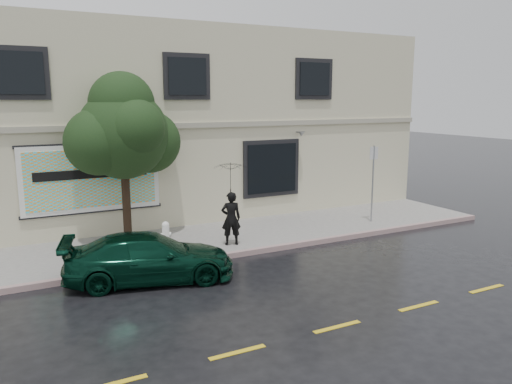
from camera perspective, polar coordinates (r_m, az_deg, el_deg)
name	(u,v)px	position (r m, az deg, el deg)	size (l,w,h in m)	color
ground	(256,273)	(13.17, 0.04, -9.28)	(90.00, 90.00, 0.00)	black
sidewalk	(209,240)	(15.96, -5.37, -5.45)	(20.00, 3.50, 0.15)	#9E9A95
curb	(232,255)	(14.43, -2.73, -7.18)	(20.00, 0.18, 0.16)	gray
road_marking	(337,327)	(10.43, 9.26, -14.96)	(19.00, 0.12, 0.01)	gold
building	(154,123)	(20.81, -11.55, 7.71)	(20.00, 8.12, 7.00)	beige
billboard	(92,178)	(16.29, -18.23, 1.51)	(4.30, 0.16, 2.20)	white
car	(150,258)	(12.75, -12.06, -7.35)	(1.82, 4.13, 1.20)	black
pedestrian	(231,218)	(14.94, -2.87, -3.03)	(0.59, 0.39, 1.62)	black
umbrella	(231,178)	(14.70, -2.92, 1.58)	(1.10, 1.10, 0.81)	black
street_tree	(123,135)	(15.57, -14.95, 6.37)	(2.71, 2.71, 4.64)	#2F2215
fire_hydrant	(166,234)	(15.10, -10.27, -4.77)	(0.31, 0.29, 0.76)	white
sign_pole	(373,177)	(18.05, 13.21, 1.72)	(0.34, 0.06, 2.72)	#94979C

